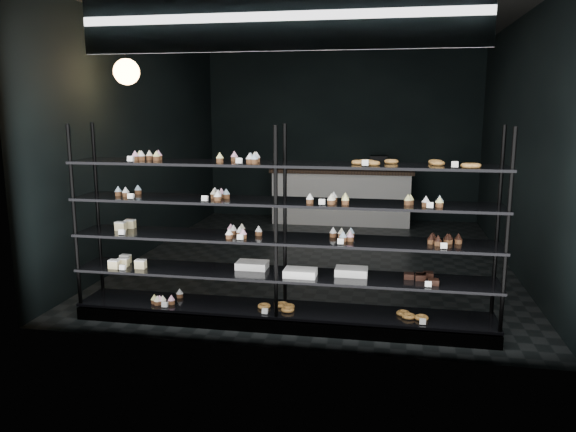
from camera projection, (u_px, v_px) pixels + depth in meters
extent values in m
cube|color=black|center=(320.00, 258.00, 7.78)|extent=(5.00, 6.00, 0.01)
cube|color=black|center=(323.00, 17.00, 7.17)|extent=(5.00, 6.00, 0.01)
cube|color=black|center=(341.00, 133.00, 10.37)|extent=(5.00, 0.01, 3.20)
cube|color=black|center=(276.00, 165.00, 4.58)|extent=(5.00, 0.01, 3.20)
cube|color=black|center=(145.00, 141.00, 7.92)|extent=(0.01, 6.00, 3.20)
cube|color=black|center=(519.00, 145.00, 7.03)|extent=(0.01, 6.00, 3.20)
cube|color=black|center=(281.00, 318.00, 5.41)|extent=(4.00, 0.50, 0.12)
cylinder|color=black|center=(75.00, 221.00, 5.37)|extent=(0.04, 0.04, 1.85)
cylinder|color=black|center=(98.00, 213.00, 5.80)|extent=(0.04, 0.04, 1.85)
cylinder|color=black|center=(276.00, 229.00, 5.02)|extent=(0.04, 0.04, 1.85)
cylinder|color=black|center=(285.00, 220.00, 5.45)|extent=(0.04, 0.04, 1.85)
cylinder|color=black|center=(507.00, 239.00, 4.67)|extent=(0.04, 0.04, 1.85)
cylinder|color=black|center=(498.00, 228.00, 5.10)|extent=(0.04, 0.04, 1.85)
cube|color=black|center=(281.00, 309.00, 5.39)|extent=(4.00, 0.50, 0.03)
cube|color=black|center=(281.00, 274.00, 5.33)|extent=(4.00, 0.50, 0.02)
cube|color=black|center=(281.00, 239.00, 5.26)|extent=(4.00, 0.50, 0.02)
cube|color=black|center=(281.00, 202.00, 5.20)|extent=(4.00, 0.50, 0.02)
cube|color=black|center=(280.00, 164.00, 5.13)|extent=(4.00, 0.50, 0.02)
cube|color=white|center=(135.00, 159.00, 5.18)|extent=(0.06, 0.04, 0.06)
cube|color=white|center=(235.00, 161.00, 5.01)|extent=(0.06, 0.04, 0.06)
cube|color=white|center=(368.00, 163.00, 4.81)|extent=(0.05, 0.04, 0.06)
cube|color=white|center=(456.00, 165.00, 4.68)|extent=(0.06, 0.04, 0.06)
cube|color=white|center=(127.00, 196.00, 5.27)|extent=(0.06, 0.04, 0.06)
cube|color=white|center=(202.00, 199.00, 5.14)|extent=(0.05, 0.04, 0.06)
cube|color=white|center=(327.00, 202.00, 4.93)|extent=(0.06, 0.04, 0.06)
cube|color=white|center=(427.00, 205.00, 4.78)|extent=(0.06, 0.04, 0.06)
cube|color=white|center=(126.00, 233.00, 5.34)|extent=(0.06, 0.04, 0.06)
cube|color=white|center=(241.00, 237.00, 5.14)|extent=(0.06, 0.04, 0.06)
cube|color=white|center=(336.00, 241.00, 4.99)|extent=(0.06, 0.04, 0.06)
cube|color=white|center=(446.00, 246.00, 4.82)|extent=(0.06, 0.04, 0.06)
cube|color=white|center=(127.00, 268.00, 5.41)|extent=(0.06, 0.04, 0.06)
cube|color=white|center=(426.00, 284.00, 4.91)|extent=(0.06, 0.04, 0.06)
cube|color=white|center=(164.00, 305.00, 5.41)|extent=(0.06, 0.04, 0.06)
cube|color=white|center=(267.00, 312.00, 5.23)|extent=(0.05, 0.04, 0.06)
cube|color=white|center=(424.00, 322.00, 4.98)|extent=(0.06, 0.04, 0.06)
cube|color=#0D1241|center=(277.00, 19.00, 4.43)|extent=(3.20, 0.04, 0.45)
cube|color=white|center=(277.00, 18.00, 4.41)|extent=(3.30, 0.02, 0.50)
cylinder|color=black|center=(124.00, 31.00, 6.16)|extent=(0.01, 0.01, 0.59)
sphere|color=#F9A257|center=(127.00, 72.00, 6.24)|extent=(0.29, 0.29, 0.29)
cube|color=beige|center=(341.00, 198.00, 10.09)|extent=(2.43, 0.60, 0.92)
cube|color=black|center=(342.00, 171.00, 10.00)|extent=(2.52, 0.65, 0.06)
cube|color=black|center=(379.00, 163.00, 9.85)|extent=(0.30, 0.30, 0.25)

